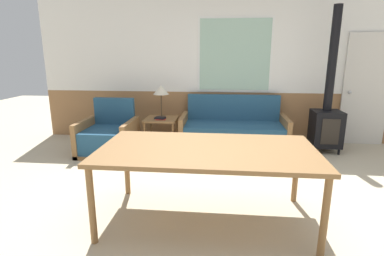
% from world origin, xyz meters
% --- Properties ---
extents(ground_plane, '(16.00, 16.00, 0.00)m').
position_xyz_m(ground_plane, '(0.00, 0.00, 0.00)').
color(ground_plane, beige).
extents(wall_back, '(7.20, 0.09, 2.70)m').
position_xyz_m(wall_back, '(0.00, 2.63, 1.36)').
color(wall_back, '#996B42').
rests_on(wall_back, ground_plane).
extents(couch, '(1.84, 0.83, 0.89)m').
position_xyz_m(couch, '(0.08, 2.12, 0.27)').
color(couch, olive).
rests_on(couch, ground_plane).
extents(armchair, '(0.86, 0.85, 0.88)m').
position_xyz_m(armchair, '(-2.01, 1.61, 0.26)').
color(armchair, olive).
rests_on(armchair, ground_plane).
extents(side_table, '(0.56, 0.56, 0.51)m').
position_xyz_m(side_table, '(-1.20, 2.06, 0.43)').
color(side_table, olive).
rests_on(side_table, ground_plane).
extents(table_lamp, '(0.28, 0.28, 0.57)m').
position_xyz_m(table_lamp, '(-1.21, 2.16, 0.98)').
color(table_lamp, '#4C3823').
rests_on(table_lamp, side_table).
extents(book_stack, '(0.20, 0.16, 0.04)m').
position_xyz_m(book_stack, '(-1.19, 1.95, 0.53)').
color(book_stack, '#B22823').
rests_on(book_stack, side_table).
extents(dining_table, '(2.06, 1.09, 0.76)m').
position_xyz_m(dining_table, '(-0.26, -0.33, 0.70)').
color(dining_table, olive).
rests_on(dining_table, ground_plane).
extents(wood_stove, '(0.47, 0.45, 2.37)m').
position_xyz_m(wood_stove, '(1.62, 2.05, 0.63)').
color(wood_stove, black).
rests_on(wood_stove, ground_plane).
extents(entry_door, '(0.80, 0.09, 1.99)m').
position_xyz_m(entry_door, '(2.42, 2.57, 0.99)').
color(entry_door, silver).
rests_on(entry_door, ground_plane).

